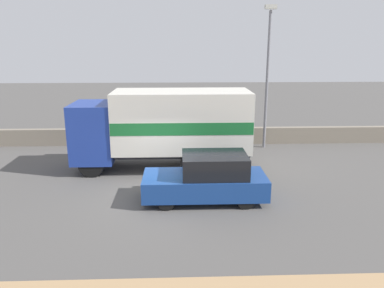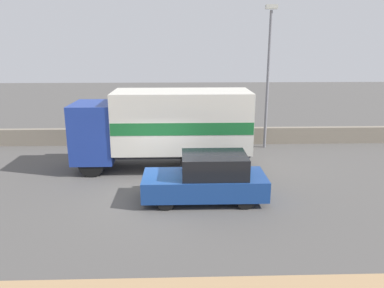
# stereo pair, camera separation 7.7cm
# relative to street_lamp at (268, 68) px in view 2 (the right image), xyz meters

# --- Properties ---
(ground_plane) EXTENTS (80.00, 80.00, 0.00)m
(ground_plane) POSITION_rel_street_lamp_xyz_m (-5.20, -6.25, -4.08)
(ground_plane) COLOR #514F4C
(stone_wall_backdrop) EXTENTS (60.00, 0.35, 0.88)m
(stone_wall_backdrop) POSITION_rel_street_lamp_xyz_m (-5.20, 0.80, -3.64)
(stone_wall_backdrop) COLOR gray
(stone_wall_backdrop) RESTS_ON ground_plane
(street_lamp) EXTENTS (0.56, 0.28, 7.06)m
(street_lamp) POSITION_rel_street_lamp_xyz_m (0.00, 0.00, 0.00)
(street_lamp) COLOR slate
(street_lamp) RESTS_ON ground_plane
(box_truck) EXTENTS (7.43, 2.40, 3.37)m
(box_truck) POSITION_rel_street_lamp_xyz_m (-5.01, -3.24, -2.16)
(box_truck) COLOR navy
(box_truck) RESTS_ON ground_plane
(car_hatchback) EXTENTS (4.21, 1.77, 1.65)m
(car_hatchback) POSITION_rel_street_lamp_xyz_m (-3.49, -6.73, -3.29)
(car_hatchback) COLOR navy
(car_hatchback) RESTS_ON ground_plane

